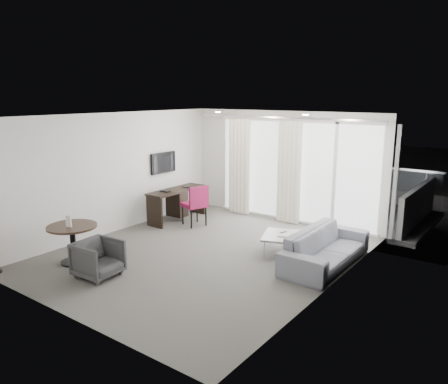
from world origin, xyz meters
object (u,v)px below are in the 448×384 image
Objects in this scene: desk_chair at (194,205)px; rattan_chair_b at (362,199)px; sofa at (326,247)px; desk at (177,205)px; rattan_chair_a at (346,204)px; tub_armchair at (98,259)px; coffee_table at (285,244)px; round_table at (73,244)px.

desk_chair is 4.18m from rattan_chair_b.
rattan_chair_b reaches higher than sofa.
desk is 4.09m from sofa.
rattan_chair_a reaches higher than desk.
tub_armchair is (0.61, -3.19, -0.17)m from desk_chair.
tub_armchair is 0.83× the size of coffee_table.
desk_chair reaches higher than coffee_table.
round_table is 1.28× the size of tub_armchair.
coffee_table is at bearing 43.02° from round_table.
coffee_table is at bearing -91.98° from rattan_chair_a.
desk is at bearing -169.19° from desk_chair.
desk_chair is 3.47m from sofa.
rattan_chair_a is at bearing 35.91° from desk.
sofa is (4.06, -0.54, -0.06)m from desk.
rattan_chair_b is (3.12, 6.11, 0.09)m from round_table.
desk reaches higher than sofa.
desk_chair reaches higher than rattan_chair_a.
rattan_chair_a is (2.93, 5.54, 0.04)m from round_table.
desk reaches higher than coffee_table.
round_table is at bearing -132.49° from rattan_chair_b.
desk is at bearing 96.63° from round_table.
desk_chair reaches higher than round_table.
tub_armchair is (0.86, -0.13, -0.04)m from round_table.
rattan_chair_b is (2.87, 3.04, -0.03)m from desk_chair.
desk is at bearing 16.28° from tub_armchair.
sofa is at bearing -3.46° from coffee_table.
desk_chair is 3.25m from tub_armchair.
tub_armchair is 0.86× the size of rattan_chair_a.
desk is at bearing -155.13° from rattan_chair_b.
round_table is (0.37, -3.15, -0.03)m from desk.
desk is 1.84× the size of round_table.
tub_armchair reaches higher than coffee_table.
round_table is (-0.25, -3.06, -0.13)m from desk_chair.
sofa is (0.84, -0.05, 0.13)m from coffee_table.
round_table is at bearing 125.25° from sofa.
sofa is (3.69, 2.61, -0.03)m from round_table.
desk is at bearing 171.29° from coffee_table.
coffee_table is at bearing -109.91° from rattan_chair_b.
rattan_chair_a is (-0.76, 2.93, 0.08)m from sofa.
desk is 2.37× the size of tub_armchair.
rattan_chair_b is (2.26, 6.23, 0.13)m from tub_armchair.
tub_armchair is 6.03m from rattan_chair_a.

